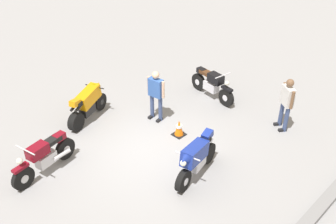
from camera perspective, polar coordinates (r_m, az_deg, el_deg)
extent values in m
plane|color=gray|center=(11.26, -2.70, -5.79)|extent=(40.00, 40.00, 0.00)
cylinder|color=black|center=(13.18, -10.11, 1.55)|extent=(0.62, 0.36, 0.60)
cylinder|color=black|center=(12.27, -13.51, -1.43)|extent=(0.64, 0.42, 0.60)
cylinder|color=black|center=(13.18, -10.11, 1.55)|extent=(0.26, 0.24, 0.21)
cylinder|color=black|center=(12.27, -13.51, -1.43)|extent=(0.26, 0.24, 0.21)
cube|color=black|center=(12.63, -11.93, 0.38)|extent=(0.62, 0.46, 0.32)
cube|color=orange|center=(12.53, -11.75, 2.27)|extent=(1.05, 0.68, 0.57)
cone|color=orange|center=(12.82, -10.52, 3.92)|extent=(0.45, 0.44, 0.39)
cube|color=black|center=(12.22, -12.83, 1.68)|extent=(0.65, 0.45, 0.12)
cube|color=orange|center=(11.98, -13.70, 1.33)|extent=(0.40, 0.33, 0.23)
cylinder|color=black|center=(12.06, -13.14, 0.63)|extent=(0.40, 0.22, 0.17)
cylinder|color=black|center=(12.15, -13.75, 0.79)|extent=(0.40, 0.22, 0.17)
cylinder|color=black|center=(12.71, -10.87, 3.72)|extent=(0.28, 0.67, 0.04)
sphere|color=silver|center=(12.90, -10.30, 3.89)|extent=(0.16, 0.16, 0.16)
cylinder|color=black|center=(10.54, -20.75, -9.21)|extent=(0.65, 0.24, 0.64)
cylinder|color=black|center=(11.19, -15.05, -5.30)|extent=(0.65, 0.24, 0.64)
cylinder|color=silver|center=(10.54, -20.75, -9.21)|extent=(0.25, 0.18, 0.22)
cylinder|color=silver|center=(11.19, -15.05, -5.30)|extent=(0.25, 0.18, 0.22)
cube|color=silver|center=(10.81, -17.69, -6.66)|extent=(0.60, 0.38, 0.32)
cube|color=maroon|center=(10.48, -18.86, -5.52)|extent=(0.61, 0.42, 0.30)
cube|color=maroon|center=(10.33, -21.12, -7.75)|extent=(0.46, 0.24, 0.08)
cube|color=black|center=(10.67, -17.07, -4.23)|extent=(0.64, 0.37, 0.12)
cube|color=maroon|center=(10.83, -15.89, -3.54)|extent=(0.36, 0.28, 0.18)
cylinder|color=silver|center=(10.91, -15.51, -6.13)|extent=(0.57, 0.22, 0.16)
cylinder|color=silver|center=(10.19, -20.50, -5.32)|extent=(0.17, 0.69, 0.04)
sphere|color=silver|center=(10.22, -21.23, -6.82)|extent=(0.16, 0.16, 0.16)
cylinder|color=black|center=(13.31, 8.66, 2.14)|extent=(0.21, 0.65, 0.64)
cylinder|color=black|center=(14.21, 4.57, 4.52)|extent=(0.21, 0.65, 0.64)
cylinder|color=silver|center=(13.31, 8.66, 2.14)|extent=(0.17, 0.24, 0.22)
cylinder|color=silver|center=(14.21, 4.57, 4.52)|extent=(0.17, 0.24, 0.22)
cube|color=silver|center=(13.73, 6.43, 3.82)|extent=(0.36, 0.59, 0.32)
cube|color=black|center=(13.42, 7.11, 4.98)|extent=(0.40, 0.60, 0.30)
cube|color=black|center=(13.14, 8.78, 3.46)|extent=(0.22, 0.46, 0.08)
cube|color=#4C2D19|center=(13.70, 5.83, 5.76)|extent=(0.34, 0.63, 0.12)
cube|color=black|center=(13.90, 4.99, 6.14)|extent=(0.26, 0.35, 0.18)
cylinder|color=silver|center=(14.12, 5.83, 4.47)|extent=(0.19, 0.57, 0.16)
cylinder|color=silver|center=(13.10, 8.18, 5.41)|extent=(0.70, 0.14, 0.04)
sphere|color=silver|center=(13.06, 8.78, 4.27)|extent=(0.16, 0.16, 0.16)
cylinder|color=black|center=(9.85, 2.28, -10.20)|extent=(0.62, 0.29, 0.60)
cylinder|color=black|center=(10.77, 5.87, -6.00)|extent=(0.63, 0.35, 0.60)
cylinder|color=silver|center=(9.85, 2.28, -10.20)|extent=(0.24, 0.22, 0.21)
cylinder|color=silver|center=(10.77, 5.87, -6.00)|extent=(0.24, 0.22, 0.21)
cube|color=silver|center=(10.26, 4.32, -7.43)|extent=(0.61, 0.40, 0.32)
cube|color=navy|center=(9.91, 4.00, -6.14)|extent=(1.04, 0.57, 0.57)
cone|color=navy|center=(9.45, 2.53, -7.12)|extent=(0.42, 0.41, 0.39)
cube|color=black|center=(10.15, 5.09, -4.62)|extent=(0.64, 0.39, 0.12)
cube|color=navy|center=(10.32, 5.88, -3.40)|extent=(0.39, 0.29, 0.23)
cylinder|color=silver|center=(10.42, 5.31, -4.21)|extent=(0.41, 0.18, 0.17)
cylinder|color=silver|center=(10.36, 6.10, -4.48)|extent=(0.41, 0.18, 0.17)
cylinder|color=silver|center=(9.54, 2.95, -6.56)|extent=(0.19, 0.69, 0.04)
sphere|color=silver|center=(9.43, 2.28, -7.61)|extent=(0.16, 0.16, 0.16)
cylinder|color=#384772|center=(12.61, 16.50, -0.22)|extent=(0.18, 0.18, 0.86)
cube|color=black|center=(12.79, 16.00, -1.72)|extent=(0.27, 0.23, 0.08)
cylinder|color=#384772|center=(12.37, 17.18, -1.05)|extent=(0.18, 0.18, 0.86)
cube|color=black|center=(12.55, 16.66, -2.57)|extent=(0.27, 0.23, 0.08)
cube|color=silver|center=(12.12, 17.38, 2.28)|extent=(0.45, 0.53, 0.61)
cylinder|color=brown|center=(12.33, 16.80, 3.02)|extent=(0.12, 0.12, 0.57)
cylinder|color=brown|center=(11.90, 18.01, 1.67)|extent=(0.12, 0.12, 0.57)
sphere|color=brown|center=(11.91, 17.73, 4.15)|extent=(0.23, 0.23, 0.23)
cylinder|color=#384772|center=(12.51, -2.37, 0.94)|extent=(0.15, 0.15, 0.85)
cube|color=black|center=(12.67, -2.50, -0.67)|extent=(0.27, 0.14, 0.08)
cylinder|color=#384772|center=(12.33, -1.14, 0.45)|extent=(0.15, 0.15, 0.85)
cube|color=black|center=(12.50, -1.29, -1.17)|extent=(0.27, 0.14, 0.08)
cube|color=#3359A5|center=(12.05, -1.82, 3.64)|extent=(0.29, 0.51, 0.60)
cylinder|color=#D8AD8C|center=(12.20, -2.88, 4.09)|extent=(0.10, 0.10, 0.57)
cylinder|color=#D8AD8C|center=(11.89, -0.74, 3.32)|extent=(0.10, 0.10, 0.57)
sphere|color=#D8AD8C|center=(11.84, -1.86, 5.54)|extent=(0.23, 0.23, 0.23)
cube|color=black|center=(11.88, 1.63, -3.35)|extent=(0.36, 0.36, 0.03)
cone|color=orange|center=(11.72, 1.65, -2.30)|extent=(0.28, 0.28, 0.50)
cylinder|color=white|center=(11.70, 1.66, -2.14)|extent=(0.19, 0.19, 0.08)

